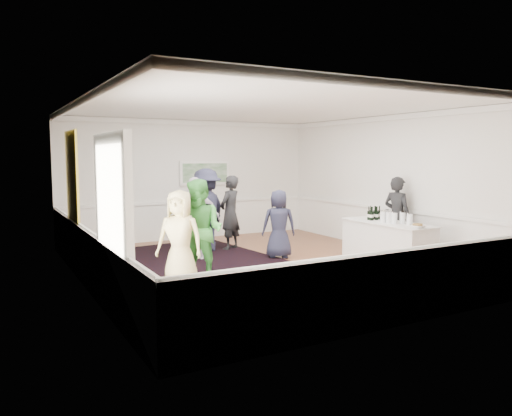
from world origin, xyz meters
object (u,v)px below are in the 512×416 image
serving_table (388,242)px  guest_tan (180,238)px  nut_bowl (418,226)px  bartender (397,216)px  guest_lilac (196,219)px  guest_dark_a (206,210)px  ice_bucket (386,216)px  guest_dark_b (230,213)px  guest_navy (279,224)px  guest_green (200,230)px

serving_table → guest_tan: 4.53m
nut_bowl → bartender: bearing=59.4°
bartender → nut_bowl: bearing=137.0°
guest_lilac → guest_dark_a: 0.91m
ice_bucket → nut_bowl: (-0.15, -1.03, -0.08)m
guest_lilac → ice_bucket: 4.07m
guest_tan → guest_dark_a: size_ratio=0.85×
bartender → ice_bucket: (-0.67, -0.34, 0.08)m
guest_dark_b → guest_navy: (0.51, -1.41, -0.13)m
ice_bucket → guest_tan: bearing=177.8°
bartender → nut_bowl: 1.60m
guest_green → guest_navy: bearing=77.1°
guest_tan → nut_bowl: bearing=24.9°
bartender → nut_bowl: size_ratio=6.32×
guest_tan → ice_bucket: size_ratio=6.42×
bartender → guest_tan: 5.23m
guest_lilac → guest_dark_b: (1.17, 0.71, -0.01)m
guest_navy → ice_bucket: 2.29m
guest_lilac → guest_navy: 1.82m
guest_dark_a → guest_navy: size_ratio=1.29×
guest_green → guest_dark_a: guest_dark_a is taller
guest_tan → ice_bucket: guest_tan is taller
guest_dark_a → ice_bucket: (2.94, -2.80, -0.00)m
guest_lilac → nut_bowl: 4.57m
guest_lilac → guest_dark_b: size_ratio=1.01×
serving_table → guest_tan: size_ratio=1.27×
serving_table → nut_bowl: 1.01m
guest_green → bartender: bearing=52.5°
guest_tan → guest_lilac: size_ratio=0.93×
guest_lilac → ice_bucket: bearing=162.4°
guest_navy → guest_green: bearing=48.7°
guest_dark_a → nut_bowl: guest_dark_a is taller
nut_bowl → ice_bucket: bearing=81.9°
serving_table → guest_tan: bearing=176.0°
guest_green → serving_table: bearing=45.7°
serving_table → guest_dark_a: bearing=134.3°
guest_tan → guest_dark_b: (2.23, 2.62, 0.05)m
serving_table → guest_lilac: bearing=147.0°
serving_table → ice_bucket: size_ratio=8.18×
guest_tan → guest_lilac: (1.07, 1.91, 0.06)m
guest_lilac → ice_bucket: guest_lilac is taller
ice_bucket → guest_green: bearing=175.5°
serving_table → guest_green: guest_green is taller
nut_bowl → guest_tan: bearing=164.7°
serving_table → guest_green: 4.11m
guest_green → nut_bowl: guest_green is taller
guest_dark_a → ice_bucket: bearing=100.8°
ice_bucket → guest_lilac: bearing=149.1°
guest_dark_a → guest_dark_b: bearing=143.8°
guest_dark_b → guest_tan: bearing=18.0°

